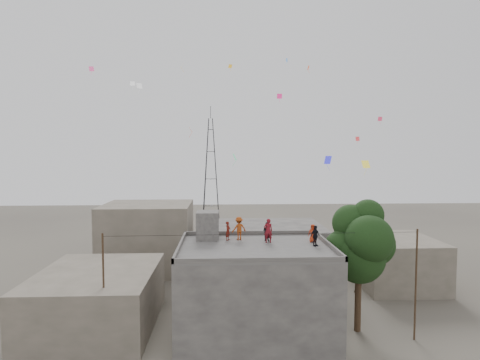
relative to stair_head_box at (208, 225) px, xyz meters
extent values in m
plane|color=#48433B|center=(3.20, -2.60, -7.10)|extent=(140.00, 140.00, 0.00)
cube|color=#43413E|center=(3.20, -2.60, -4.10)|extent=(10.00, 8.00, 6.00)
cube|color=#575452|center=(3.20, -2.60, -1.05)|extent=(10.00, 8.00, 0.10)
cube|color=#43413E|center=(3.20, 1.32, -0.85)|extent=(10.00, 0.15, 0.30)
cube|color=#43413E|center=(3.20, -6.53, -0.85)|extent=(10.00, 0.15, 0.30)
cube|color=#43413E|center=(8.12, -2.60, -0.85)|extent=(0.15, 8.00, 0.30)
cube|color=#43413E|center=(-1.72, -2.60, -0.85)|extent=(0.15, 8.00, 0.30)
cube|color=#43413E|center=(0.00, 0.00, 0.00)|extent=(1.60, 1.80, 2.00)
cube|color=#5E574A|center=(-7.80, -0.60, -5.10)|extent=(8.00, 10.00, 4.00)
cube|color=#43413E|center=(5.20, 11.40, -4.60)|extent=(12.00, 9.00, 5.00)
cube|color=#5E574A|center=(-6.80, 13.40, -3.60)|extent=(9.00, 8.00, 7.00)
cube|color=#5E574A|center=(17.20, 7.40, -4.90)|extent=(7.00, 8.00, 4.40)
cylinder|color=black|center=(10.40, -2.10, -5.10)|extent=(0.44, 0.44, 4.00)
cylinder|color=black|center=(10.55, -2.00, -3.50)|extent=(0.64, 0.91, 2.14)
sphere|color=black|center=(10.40, -2.10, -1.90)|extent=(3.60, 3.60, 3.60)
sphere|color=black|center=(11.50, -1.80, -1.10)|extent=(3.00, 3.00, 3.00)
sphere|color=black|center=(9.50, -1.60, -1.50)|extent=(2.80, 2.80, 2.80)
sphere|color=black|center=(10.80, -2.90, -0.50)|extent=(3.20, 3.20, 3.20)
sphere|color=black|center=(10.10, -1.20, 0.30)|extent=(2.60, 2.60, 2.60)
sphere|color=black|center=(11.20, -1.50, 0.90)|extent=(2.20, 2.20, 2.20)
cylinder|color=black|center=(-6.30, -4.10, -3.40)|extent=(0.12, 0.12, 7.40)
cylinder|color=black|center=(13.70, -3.60, -3.40)|extent=(0.12, 0.12, 7.40)
cylinder|color=black|center=(3.70, -3.85, 0.10)|extent=(20.00, 0.52, 0.02)
cylinder|color=black|center=(-1.65, 36.55, 1.90)|extent=(1.27, 1.27, 18.01)
cylinder|color=black|center=(0.05, 36.55, 1.90)|extent=(1.27, 1.27, 18.01)
cylinder|color=black|center=(0.05, 38.25, 1.90)|extent=(1.27, 1.27, 18.01)
cylinder|color=black|center=(-1.65, 38.25, 1.90)|extent=(1.27, 1.27, 18.01)
cube|color=black|center=(-0.80, 37.40, -3.50)|extent=(2.36, 0.08, 0.08)
cube|color=black|center=(-0.80, 37.40, -3.50)|extent=(0.08, 2.36, 0.08)
cube|color=black|center=(-0.80, 37.40, 1.00)|extent=(1.81, 0.08, 0.08)
cube|color=black|center=(-0.80, 37.40, 1.00)|extent=(0.08, 1.81, 0.08)
cube|color=black|center=(-0.80, 37.40, 5.50)|extent=(1.26, 0.08, 0.08)
cube|color=black|center=(-0.80, 37.40, 5.50)|extent=(0.08, 1.26, 0.08)
cube|color=black|center=(-0.80, 37.40, 9.10)|extent=(0.82, 0.08, 0.08)
cube|color=black|center=(-0.80, 37.40, 9.10)|extent=(0.08, 0.82, 0.08)
cylinder|color=black|center=(-0.80, 37.40, 11.90)|extent=(0.08, 0.08, 2.00)
imported|color=maroon|center=(4.23, -1.38, -0.16)|extent=(0.65, 0.47, 1.67)
imported|color=#BA3215|center=(7.35, -1.39, -0.37)|extent=(0.73, 0.64, 1.25)
imported|color=black|center=(4.21, -0.80, -0.34)|extent=(0.81, 0.80, 1.32)
imported|color=black|center=(7.25, -2.58, -0.30)|extent=(0.87, 0.75, 1.40)
imported|color=#9E3D12|center=(2.25, -0.39, -0.17)|extent=(1.22, 0.96, 1.65)
imported|color=#62180F|center=(1.46, -0.47, -0.33)|extent=(0.51, 0.58, 1.34)
plane|color=red|center=(-1.24, 0.93, 6.91)|extent=(0.27, 0.44, 0.35)
plane|color=#EF257D|center=(6.29, 7.86, 10.38)|extent=(0.46, 0.18, 0.43)
plane|color=gold|center=(1.90, 12.00, 13.90)|extent=(0.42, 0.32, 0.33)
plane|color=#2B28E6|center=(8.60, -0.44, 4.72)|extent=(0.46, 0.60, 0.57)
plane|color=white|center=(-5.62, 4.43, 10.66)|extent=(0.47, 0.43, 0.45)
plane|color=#F94A1B|center=(9.30, 9.69, 13.35)|extent=(0.26, 0.41, 0.39)
plane|color=#36CD7A|center=(2.01, 1.81, 4.91)|extent=(0.32, 0.57, 0.49)
plane|color=red|center=(13.31, 7.12, 6.51)|extent=(0.32, 0.35, 0.37)
plane|color=gold|center=(-1.90, 1.70, 11.75)|extent=(0.25, 0.40, 0.34)
plane|color=#4786D6|center=(8.08, 15.09, 15.29)|extent=(0.13, 0.34, 0.35)
plane|color=#FA4E9A|center=(-7.98, -0.11, 11.04)|extent=(0.34, 0.16, 0.30)
plane|color=yellow|center=(10.65, -2.37, 4.46)|extent=(0.61, 0.40, 0.50)
plane|color=white|center=(-6.88, 7.68, 11.38)|extent=(0.43, 0.18, 0.39)
plane|color=#C72E50|center=(14.99, 6.25, 8.23)|extent=(0.38, 0.11, 0.36)
camera|label=1|loc=(1.05, -28.74, 5.18)|focal=30.00mm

